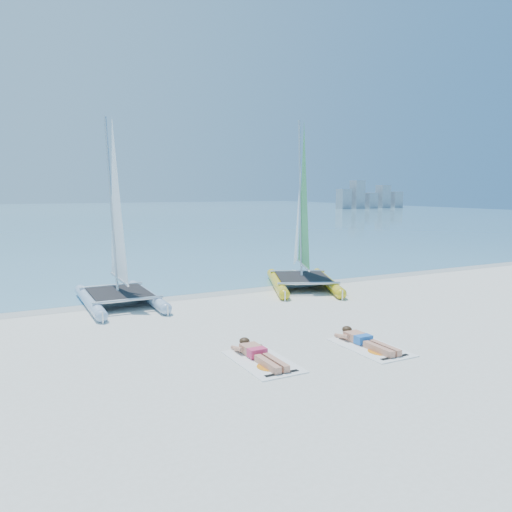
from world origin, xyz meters
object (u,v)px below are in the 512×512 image
(towel_a, at_px, (263,361))
(towel_b, at_px, (370,347))
(sunbather_a, at_px, (258,353))
(catamaran_yellow, at_px, (301,232))
(sunbather_b, at_px, (364,340))
(catamaran_blue, at_px, (117,246))

(towel_a, distance_m, towel_b, 2.49)
(towel_b, bearing_deg, sunbather_a, 169.31)
(catamaran_yellow, distance_m, sunbather_b, 7.21)
(towel_b, relative_size, sunbather_b, 1.07)
(sunbather_a, xyz_separation_m, towel_b, (2.48, -0.47, -0.11))
(catamaran_yellow, xyz_separation_m, towel_b, (-2.50, -6.71, -1.89))
(towel_a, distance_m, sunbather_a, 0.22)
(catamaran_yellow, xyz_separation_m, towel_a, (-4.98, -6.44, -1.89))
(catamaran_yellow, relative_size, towel_a, 3.26)
(towel_b, bearing_deg, catamaran_blue, 119.97)
(sunbather_a, height_order, towel_b, sunbather_a)
(sunbather_a, relative_size, towel_b, 0.93)
(towel_a, distance_m, sunbather_b, 2.48)
(sunbather_a, height_order, sunbather_b, same)
(catamaran_blue, xyz_separation_m, towel_b, (3.89, -6.74, -1.71))
(catamaran_yellow, bearing_deg, catamaran_blue, -156.78)
(towel_a, bearing_deg, towel_b, -6.35)
(catamaran_blue, bearing_deg, catamaran_yellow, 0.01)
(towel_b, bearing_deg, catamaran_yellow, 69.58)
(towel_a, height_order, sunbather_a, sunbather_a)
(catamaran_yellow, xyz_separation_m, sunbather_a, (-4.98, -6.25, -1.78))
(towel_a, bearing_deg, sunbather_b, -1.94)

